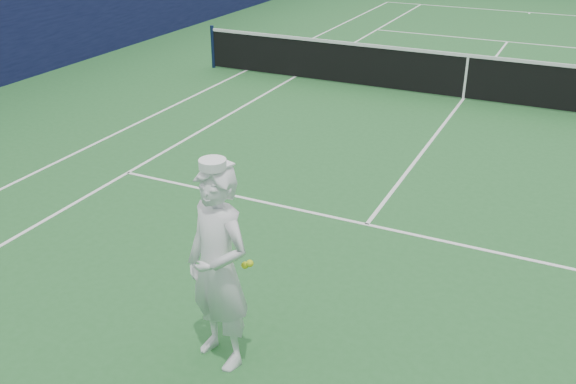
# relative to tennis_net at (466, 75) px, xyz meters

# --- Properties ---
(ground) EXTENTS (80.00, 80.00, 0.00)m
(ground) POSITION_rel_tennis_net_xyz_m (0.00, 0.00, -0.55)
(ground) COLOR #25612B
(ground) RESTS_ON ground
(court_markings) EXTENTS (11.03, 23.83, 0.01)m
(court_markings) POSITION_rel_tennis_net_xyz_m (0.00, 0.00, -0.55)
(court_markings) COLOR white
(court_markings) RESTS_ON ground
(windscreen_fence) EXTENTS (20.12, 36.12, 4.00)m
(windscreen_fence) POSITION_rel_tennis_net_xyz_m (0.00, 0.00, 1.45)
(windscreen_fence) COLOR #0E1333
(windscreen_fence) RESTS_ON ground
(tennis_net) EXTENTS (12.88, 0.09, 1.07)m
(tennis_net) POSITION_rel_tennis_net_xyz_m (0.00, 0.00, 0.00)
(tennis_net) COLOR #141E4C
(tennis_net) RESTS_ON ground
(tennis_player) EXTENTS (0.87, 0.72, 2.13)m
(tennis_player) POSITION_rel_tennis_net_xyz_m (-0.38, -9.63, 0.48)
(tennis_player) COLOR white
(tennis_player) RESTS_ON ground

